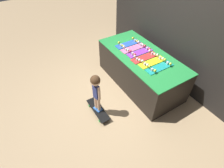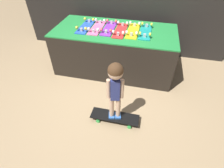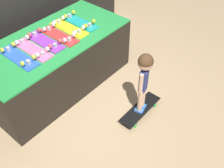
{
  "view_description": "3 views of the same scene",
  "coord_description": "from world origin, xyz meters",
  "px_view_note": "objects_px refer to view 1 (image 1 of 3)",
  "views": [
    {
      "loc": [
        2.33,
        -1.53,
        2.91
      ],
      "look_at": [
        0.13,
        -0.18,
        0.45
      ],
      "focal_mm": 28.0,
      "sensor_mm": 36.0,
      "label": 1
    },
    {
      "loc": [
        0.6,
        -2.14,
        2.04
      ],
      "look_at": [
        0.17,
        -0.29,
        0.39
      ],
      "focal_mm": 28.0,
      "sensor_mm": 36.0,
      "label": 2
    },
    {
      "loc": [
        -1.71,
        -1.8,
        2.71
      ],
      "look_at": [
        0.13,
        -0.26,
        0.44
      ],
      "focal_mm": 42.0,
      "sensor_mm": 36.0,
      "label": 3
    }
  ],
  "objects_px": {
    "skateboard_teal_on_rack": "(160,67)",
    "skateboard_on_floor": "(98,110)",
    "skateboard_blue_on_rack": "(128,44)",
    "skateboard_yellow_on_rack": "(152,62)",
    "child": "(96,87)",
    "skateboard_red_on_rack": "(145,57)",
    "skateboard_purple_on_rack": "(140,52)",
    "skateboard_pink_on_rack": "(133,48)"
  },
  "relations": [
    {
      "from": "skateboard_blue_on_rack",
      "to": "skateboard_teal_on_rack",
      "type": "distance_m",
      "value": 1.04
    },
    {
      "from": "skateboard_yellow_on_rack",
      "to": "skateboard_teal_on_rack",
      "type": "distance_m",
      "value": 0.21
    },
    {
      "from": "skateboard_red_on_rack",
      "to": "skateboard_yellow_on_rack",
      "type": "height_order",
      "value": "same"
    },
    {
      "from": "skateboard_yellow_on_rack",
      "to": "skateboard_on_floor",
      "type": "bearing_deg",
      "value": -91.08
    },
    {
      "from": "skateboard_purple_on_rack",
      "to": "child",
      "type": "xyz_separation_m",
      "value": [
        0.39,
        -1.29,
        -0.09
      ]
    },
    {
      "from": "skateboard_on_floor",
      "to": "skateboard_purple_on_rack",
      "type": "bearing_deg",
      "value": 106.96
    },
    {
      "from": "skateboard_blue_on_rack",
      "to": "skateboard_yellow_on_rack",
      "type": "height_order",
      "value": "same"
    },
    {
      "from": "skateboard_blue_on_rack",
      "to": "skateboard_purple_on_rack",
      "type": "distance_m",
      "value": 0.42
    },
    {
      "from": "skateboard_purple_on_rack",
      "to": "child",
      "type": "height_order",
      "value": "child"
    },
    {
      "from": "skateboard_pink_on_rack",
      "to": "child",
      "type": "bearing_deg",
      "value": -64.64
    },
    {
      "from": "skateboard_blue_on_rack",
      "to": "skateboard_purple_on_rack",
      "type": "height_order",
      "value": "same"
    },
    {
      "from": "skateboard_pink_on_rack",
      "to": "skateboard_purple_on_rack",
      "type": "bearing_deg",
      "value": 5.22
    },
    {
      "from": "skateboard_purple_on_rack",
      "to": "skateboard_teal_on_rack",
      "type": "bearing_deg",
      "value": 0.01
    },
    {
      "from": "skateboard_blue_on_rack",
      "to": "skateboard_pink_on_rack",
      "type": "height_order",
      "value": "same"
    },
    {
      "from": "skateboard_red_on_rack",
      "to": "skateboard_teal_on_rack",
      "type": "distance_m",
      "value": 0.42
    },
    {
      "from": "skateboard_on_floor",
      "to": "skateboard_blue_on_rack",
      "type": "bearing_deg",
      "value": 122.57
    },
    {
      "from": "skateboard_yellow_on_rack",
      "to": "skateboard_red_on_rack",
      "type": "bearing_deg",
      "value": -171.31
    },
    {
      "from": "skateboard_purple_on_rack",
      "to": "skateboard_red_on_rack",
      "type": "relative_size",
      "value": 1.0
    },
    {
      "from": "skateboard_pink_on_rack",
      "to": "child",
      "type": "xyz_separation_m",
      "value": [
        0.6,
        -1.27,
        -0.09
      ]
    },
    {
      "from": "skateboard_on_floor",
      "to": "skateboard_yellow_on_rack",
      "type": "bearing_deg",
      "value": 88.92
    },
    {
      "from": "skateboard_red_on_rack",
      "to": "skateboard_on_floor",
      "type": "xyz_separation_m",
      "value": [
        0.18,
        -1.25,
        -0.73
      ]
    },
    {
      "from": "skateboard_pink_on_rack",
      "to": "skateboard_on_floor",
      "type": "height_order",
      "value": "skateboard_pink_on_rack"
    },
    {
      "from": "skateboard_pink_on_rack",
      "to": "child",
      "type": "distance_m",
      "value": 1.41
    },
    {
      "from": "child",
      "to": "skateboard_pink_on_rack",
      "type": "bearing_deg",
      "value": 102.79
    },
    {
      "from": "skateboard_on_floor",
      "to": "child",
      "type": "bearing_deg",
      "value": -90.0
    },
    {
      "from": "skateboard_teal_on_rack",
      "to": "skateboard_on_floor",
      "type": "relative_size",
      "value": 0.89
    },
    {
      "from": "skateboard_pink_on_rack",
      "to": "skateboard_yellow_on_rack",
      "type": "distance_m",
      "value": 0.63
    },
    {
      "from": "skateboard_pink_on_rack",
      "to": "skateboard_red_on_rack",
      "type": "xyz_separation_m",
      "value": [
        0.42,
        -0.02,
        0.0
      ]
    },
    {
      "from": "skateboard_teal_on_rack",
      "to": "child",
      "type": "bearing_deg",
      "value": -100.24
    },
    {
      "from": "skateboard_red_on_rack",
      "to": "skateboard_teal_on_rack",
      "type": "height_order",
      "value": "same"
    },
    {
      "from": "skateboard_pink_on_rack",
      "to": "skateboard_purple_on_rack",
      "type": "relative_size",
      "value": 1.0
    },
    {
      "from": "skateboard_teal_on_rack",
      "to": "child",
      "type": "distance_m",
      "value": 1.31
    },
    {
      "from": "skateboard_teal_on_rack",
      "to": "skateboard_on_floor",
      "type": "bearing_deg",
      "value": -100.24
    },
    {
      "from": "skateboard_red_on_rack",
      "to": "child",
      "type": "relative_size",
      "value": 0.68
    },
    {
      "from": "skateboard_purple_on_rack",
      "to": "skateboard_yellow_on_rack",
      "type": "height_order",
      "value": "same"
    },
    {
      "from": "skateboard_blue_on_rack",
      "to": "skateboard_on_floor",
      "type": "distance_m",
      "value": 1.67
    },
    {
      "from": "skateboard_blue_on_rack",
      "to": "skateboard_on_floor",
      "type": "xyz_separation_m",
      "value": [
        0.81,
        -1.27,
        -0.73
      ]
    },
    {
      "from": "child",
      "to": "skateboard_red_on_rack",
      "type": "bearing_deg",
      "value": 85.82
    },
    {
      "from": "skateboard_blue_on_rack",
      "to": "skateboard_on_floor",
      "type": "height_order",
      "value": "skateboard_blue_on_rack"
    },
    {
      "from": "skateboard_teal_on_rack",
      "to": "child",
      "type": "height_order",
      "value": "child"
    },
    {
      "from": "skateboard_blue_on_rack",
      "to": "skateboard_on_floor",
      "type": "bearing_deg",
      "value": -57.43
    },
    {
      "from": "skateboard_blue_on_rack",
      "to": "skateboard_on_floor",
      "type": "relative_size",
      "value": 0.89
    }
  ]
}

